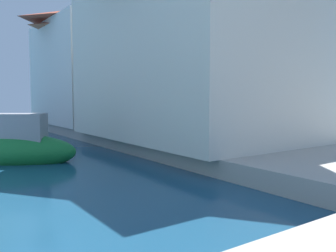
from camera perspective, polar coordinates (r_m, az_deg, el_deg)
moored_boat_2 at (r=12.66m, az=-23.75°, el=-3.29°), size 4.35×3.53×1.85m
waterfront_building_main at (r=14.83m, az=4.39°, el=12.89°), size 7.15×9.96×7.33m
waterfront_building_annex at (r=23.28m, az=-11.39°, el=8.92°), size 5.74×7.23×6.58m
waterfront_building_far at (r=22.87m, az=-10.93°, el=9.61°), size 6.63×8.22×7.04m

